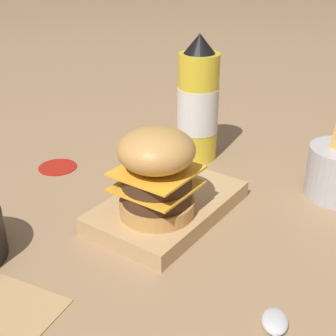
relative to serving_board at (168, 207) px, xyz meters
The scene contains 5 objects.
ground_plane 0.08m from the serving_board, 99.36° to the right, with size 6.00×6.00×0.00m, color #9E7A56.
serving_board is the anchor object (origin of this frame).
burger 0.08m from the serving_board, 166.94° to the right, with size 0.10×0.10×0.12m.
ketchup_bottle 0.22m from the serving_board, 20.49° to the left, with size 0.07×0.07×0.22m.
ketchup_puddle 0.25m from the serving_board, 87.06° to the left, with size 0.07×0.07×0.00m.
Camera 1 is at (-0.46, -0.26, 0.36)m, focal length 50.00 mm.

